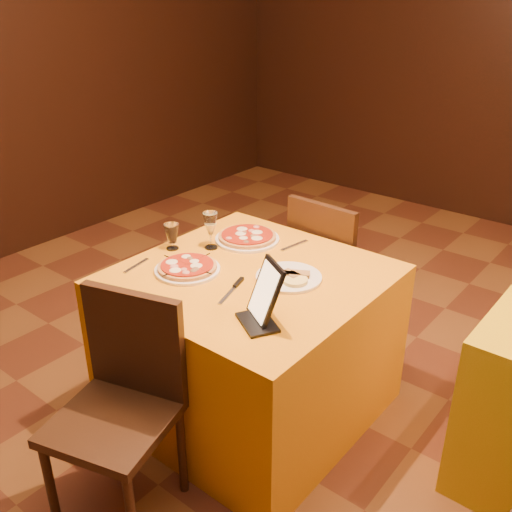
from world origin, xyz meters
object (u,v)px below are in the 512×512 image
Objects in this scene: chair_main_near at (112,421)px; pizza_far at (247,238)px; chair_main_far at (338,270)px; wine_glass at (211,230)px; pizza_near at (187,268)px; tablet at (266,292)px; main_table at (251,343)px; water_glass at (172,237)px.

chair_main_near reaches higher than pizza_far.
wine_glass is (-0.33, -0.69, 0.39)m from chair_main_far.
chair_main_near and chair_main_far have the same top height.
wine_glass is (-0.09, 0.25, 0.08)m from pizza_near.
chair_main_far is 1.16m from tablet.
wine_glass is (-0.08, -0.18, 0.08)m from pizza_far.
chair_main_far is at bearing 90.00° from main_table.
pizza_far is at bearing 131.79° from main_table.
chair_main_far is at bearing 64.81° from wine_glass.
pizza_near is (-0.24, -0.95, 0.31)m from chair_main_far.
chair_main_near is 1.16m from pizza_far.
water_glass is (-0.47, -0.04, 0.44)m from main_table.
pizza_far is at bearing 91.18° from pizza_near.
pizza_near is 1.58× the size of wine_glass.
tablet is at bearing -16.45° from water_glass.
pizza_near is 0.27m from water_glass.
wine_glass reaches higher than pizza_far.
water_glass is 0.53× the size of tablet.
chair_main_near is 2.78× the size of pizza_far.
chair_main_far is 4.79× the size of wine_glass.
wine_glass is at bearing 109.22° from pizza_near.
tablet is at bearing -29.71° from wine_glass.
pizza_far is at bearing 66.61° from wine_glass.
chair_main_near is 3.73× the size of tablet.
chair_main_near is at bearing -90.00° from main_table.
water_glass is at bearing 104.56° from chair_main_near.
main_table is at bearing -15.84° from wine_glass.
pizza_far is (-0.25, -0.51, 0.31)m from chair_main_far.
chair_main_far is 2.78× the size of pizza_far.
chair_main_near is at bearing 92.58° from chair_main_far.
chair_main_far is 0.86m from wine_glass.
pizza_near is at bearing -70.78° from wine_glass.
chair_main_near reaches higher than main_table.
water_glass is at bearing -137.70° from wine_glass.
water_glass is at bearing -166.23° from tablet.
tablet is (0.29, -0.26, 0.49)m from main_table.
pizza_near is 2.30× the size of water_glass.
water_glass is at bearing 151.35° from pizza_near.
main_table is 3.36× the size of pizza_far.
wine_glass reaches higher than main_table.
pizza_near is at bearing -28.65° from water_glass.
water_glass reaches higher than pizza_far.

